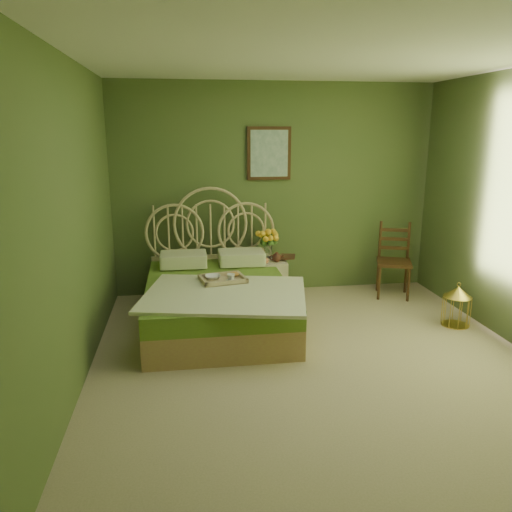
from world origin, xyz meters
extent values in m
plane|color=tan|center=(0.00, 0.00, 0.00)|extent=(4.50, 4.50, 0.00)
plane|color=silver|center=(0.00, 0.00, 2.60)|extent=(4.50, 4.50, 0.00)
plane|color=#546334|center=(0.00, 2.25, 1.30)|extent=(4.00, 0.00, 4.00)
plane|color=#546334|center=(-2.00, 0.00, 1.30)|extent=(0.00, 4.50, 4.50)
cube|color=#35220E|center=(-0.08, 2.23, 1.75)|extent=(0.54, 0.03, 0.64)
cube|color=beige|center=(-0.08, 2.21, 1.75)|extent=(0.46, 0.01, 0.56)
cube|color=tan|center=(-0.82, 1.09, 0.15)|extent=(1.45, 1.93, 0.29)
cube|color=olive|center=(-0.82, 1.09, 0.39)|extent=(1.45, 1.93, 0.19)
cube|color=beige|center=(-0.77, 0.65, 0.50)|extent=(1.73, 1.45, 0.03)
cube|color=beige|center=(-1.16, 1.77, 0.57)|extent=(0.53, 0.39, 0.15)
cube|color=beige|center=(-0.48, 1.77, 0.57)|extent=(0.53, 0.39, 0.15)
cube|color=#CEBD89|center=(-0.76, 1.04, 0.50)|extent=(0.51, 0.43, 0.04)
ellipsoid|color=#B77A38|center=(-0.64, 1.13, 0.55)|extent=(0.12, 0.07, 0.05)
cube|color=beige|center=(-0.18, 1.83, 0.25)|extent=(0.46, 0.46, 0.51)
cylinder|color=silver|center=(-0.13, 1.94, 0.60)|extent=(0.10, 0.10, 0.18)
ellipsoid|color=tan|center=(-0.31, 1.92, 0.56)|extent=(0.21, 0.11, 0.10)
sphere|color=#E98C5A|center=(-0.27, 1.69, 0.54)|extent=(0.07, 0.07, 0.07)
sphere|color=#E98C5A|center=(-0.21, 1.67, 0.54)|extent=(0.07, 0.07, 0.07)
cube|color=#35220E|center=(1.42, 1.76, 0.43)|extent=(0.52, 0.52, 0.04)
cylinder|color=#35220E|center=(1.25, 1.59, 0.22)|extent=(0.03, 0.03, 0.43)
cylinder|color=#35220E|center=(1.60, 1.59, 0.22)|extent=(0.03, 0.03, 0.43)
cylinder|color=#35220E|center=(1.25, 1.94, 0.22)|extent=(0.03, 0.03, 0.43)
cylinder|color=#35220E|center=(1.60, 1.94, 0.22)|extent=(0.03, 0.03, 0.43)
cube|color=#35220E|center=(1.42, 1.94, 0.68)|extent=(0.34, 0.15, 0.48)
cylinder|color=gold|center=(1.70, 0.74, 0.01)|extent=(0.28, 0.28, 0.01)
cylinder|color=gold|center=(1.70, 0.74, 0.16)|extent=(0.28, 0.28, 0.32)
cone|color=gold|center=(1.70, 0.74, 0.38)|extent=(0.28, 0.28, 0.11)
imported|color=#381E0F|center=(0.00, 1.85, 0.52)|extent=(0.23, 0.25, 0.02)
imported|color=#472819|center=(0.00, 1.85, 0.54)|extent=(0.24, 0.28, 0.02)
imported|color=white|center=(-0.86, 1.09, 0.54)|extent=(0.17, 0.17, 0.04)
imported|color=white|center=(-0.68, 0.98, 0.56)|extent=(0.09, 0.09, 0.08)
camera|label=1|loc=(-1.13, -3.89, 2.04)|focal=35.00mm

